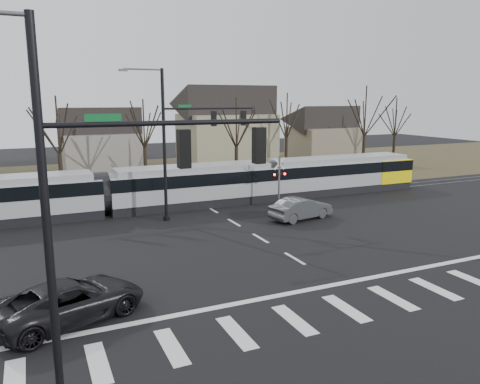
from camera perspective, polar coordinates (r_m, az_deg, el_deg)
name	(u,v)px	position (r m, az deg, el deg)	size (l,w,h in m)	color
ground	(316,271)	(23.37, 9.22, -9.49)	(140.00, 140.00, 0.00)	black
grass_verge	(154,175)	(52.27, -10.42, 2.01)	(140.00, 28.00, 0.01)	#38331E
crosswalk	(370,303)	(20.42, 15.55, -12.90)	(27.00, 2.60, 0.01)	silver
stop_line	(338,284)	(22.00, 11.84, -10.92)	(28.00, 0.35, 0.01)	silver
lane_dashes	(204,205)	(37.19, -4.43, -1.55)	(0.18, 30.00, 0.01)	silver
rail_pair	(205,205)	(37.00, -4.33, -1.58)	(90.00, 1.52, 0.06)	#59595E
tram	(192,184)	(36.54, -5.86, 0.97)	(42.07, 3.12, 3.19)	gray
sedan	(301,208)	(32.79, 7.46, -1.98)	(4.92, 2.54, 1.54)	#3D3F43
suv	(70,301)	(19.14, -19.97, -12.33)	(6.19, 4.46, 1.56)	black
signal_pole_near_left	(111,198)	(12.54, -15.41, -0.75)	(9.28, 0.44, 10.20)	black
signal_pole_far	(187,137)	(32.28, -6.51, 6.70)	(9.28, 0.44, 10.20)	black
rail_crossing_signal	(279,183)	(35.97, 4.79, 1.06)	(1.08, 0.36, 4.00)	#59595B
tree_row	(188,133)	(46.49, -6.42, 7.20)	(59.20, 7.20, 10.00)	black
house_b	(100,138)	(54.79, -16.69, 6.32)	(8.64, 7.56, 7.65)	slate
house_c	(226,125)	(55.46, -1.72, 8.15)	(10.80, 8.64, 10.10)	gray
house_d	(323,131)	(64.46, 10.10, 7.29)	(8.64, 7.56, 7.65)	#6C614F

